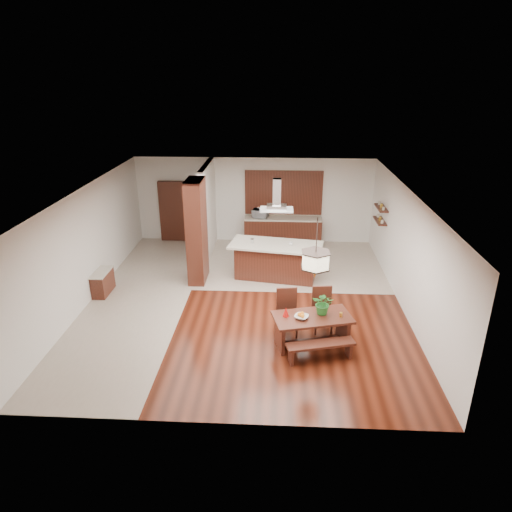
# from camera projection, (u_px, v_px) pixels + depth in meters

# --- Properties ---
(room_shell) EXTENTS (9.00, 9.04, 2.92)m
(room_shell) POSITION_uv_depth(u_px,v_px,m) (244.00, 225.00, 11.13)
(room_shell) COLOR #37130A
(room_shell) RESTS_ON ground
(tile_hallway) EXTENTS (2.50, 9.00, 0.01)m
(tile_hallway) POSITION_uv_depth(u_px,v_px,m) (141.00, 297.00, 12.05)
(tile_hallway) COLOR #B6A798
(tile_hallway) RESTS_ON ground
(tile_kitchen) EXTENTS (5.50, 4.00, 0.01)m
(tile_kitchen) POSITION_uv_depth(u_px,v_px,m) (291.00, 263.00, 14.16)
(tile_kitchen) COLOR #B6A798
(tile_kitchen) RESTS_ON ground
(soffit_band) EXTENTS (8.00, 9.00, 0.02)m
(soffit_band) POSITION_uv_depth(u_px,v_px,m) (243.00, 192.00, 10.82)
(soffit_band) COLOR #402410
(soffit_band) RESTS_ON room_shell
(partition_pier) EXTENTS (0.45, 1.00, 2.90)m
(partition_pier) POSITION_uv_depth(u_px,v_px,m) (197.00, 232.00, 12.54)
(partition_pier) COLOR black
(partition_pier) RESTS_ON ground
(partition_stub) EXTENTS (0.18, 2.40, 2.90)m
(partition_stub) POSITION_uv_depth(u_px,v_px,m) (208.00, 210.00, 14.48)
(partition_stub) COLOR silver
(partition_stub) RESTS_ON ground
(hallway_console) EXTENTS (0.37, 0.88, 0.63)m
(hallway_console) POSITION_uv_depth(u_px,v_px,m) (103.00, 283.00, 12.16)
(hallway_console) COLOR black
(hallway_console) RESTS_ON ground
(hallway_doorway) EXTENTS (1.10, 0.20, 2.10)m
(hallway_doorway) POSITION_uv_depth(u_px,v_px,m) (176.00, 211.00, 15.71)
(hallway_doorway) COLOR black
(hallway_doorway) RESTS_ON ground
(rear_counter) EXTENTS (2.60, 0.62, 0.95)m
(rear_counter) POSITION_uv_depth(u_px,v_px,m) (283.00, 231.00, 15.57)
(rear_counter) COLOR black
(rear_counter) RESTS_ON ground
(kitchen_window) EXTENTS (2.60, 0.08, 1.50)m
(kitchen_window) POSITION_uv_depth(u_px,v_px,m) (284.00, 193.00, 15.33)
(kitchen_window) COLOR #995A2E
(kitchen_window) RESTS_ON room_shell
(shelf_lower) EXTENTS (0.26, 0.90, 0.04)m
(shelf_lower) POSITION_uv_depth(u_px,v_px,m) (380.00, 221.00, 13.60)
(shelf_lower) COLOR black
(shelf_lower) RESTS_ON room_shell
(shelf_upper) EXTENTS (0.26, 0.90, 0.04)m
(shelf_upper) POSITION_uv_depth(u_px,v_px,m) (381.00, 208.00, 13.45)
(shelf_upper) COLOR black
(shelf_upper) RESTS_ON room_shell
(dining_table) EXTENTS (1.81, 1.21, 0.69)m
(dining_table) POSITION_uv_depth(u_px,v_px,m) (312.00, 324.00, 9.82)
(dining_table) COLOR black
(dining_table) RESTS_ON ground
(dining_bench) EXTENTS (1.46, 0.66, 0.40)m
(dining_bench) POSITION_uv_depth(u_px,v_px,m) (320.00, 351.00, 9.39)
(dining_bench) COLOR black
(dining_bench) RESTS_ON ground
(dining_chair_left) EXTENTS (0.52, 0.52, 1.06)m
(dining_chair_left) POSITION_uv_depth(u_px,v_px,m) (288.00, 313.00, 10.20)
(dining_chair_left) COLOR black
(dining_chair_left) RESTS_ON ground
(dining_chair_right) EXTENTS (0.50, 0.50, 1.03)m
(dining_chair_right) POSITION_uv_depth(u_px,v_px,m) (323.00, 310.00, 10.35)
(dining_chair_right) COLOR black
(dining_chair_right) RESTS_ON ground
(pendant_lantern) EXTENTS (0.64, 0.64, 1.31)m
(pendant_lantern) POSITION_uv_depth(u_px,v_px,m) (316.00, 249.00, 9.16)
(pendant_lantern) COLOR beige
(pendant_lantern) RESTS_ON room_shell
(foliage_plant) EXTENTS (0.54, 0.49, 0.50)m
(foliage_plant) POSITION_uv_depth(u_px,v_px,m) (323.00, 303.00, 9.76)
(foliage_plant) COLOR #257028
(foliage_plant) RESTS_ON dining_table
(fruit_bowl) EXTENTS (0.37, 0.37, 0.07)m
(fruit_bowl) POSITION_uv_depth(u_px,v_px,m) (301.00, 317.00, 9.66)
(fruit_bowl) COLOR beige
(fruit_bowl) RESTS_ON dining_table
(napkin_cone) EXTENTS (0.14, 0.14, 0.21)m
(napkin_cone) POSITION_uv_depth(u_px,v_px,m) (286.00, 312.00, 9.71)
(napkin_cone) COLOR red
(napkin_cone) RESTS_ON dining_table
(gold_ornament) EXTENTS (0.08, 0.08, 0.10)m
(gold_ornament) POSITION_uv_depth(u_px,v_px,m) (341.00, 315.00, 9.72)
(gold_ornament) COLOR gold
(gold_ornament) RESTS_ON dining_table
(kitchen_island) EXTENTS (2.72, 1.53, 1.06)m
(kitchen_island) POSITION_uv_depth(u_px,v_px,m) (276.00, 260.00, 12.98)
(kitchen_island) COLOR black
(kitchen_island) RESTS_ON ground
(range_hood) EXTENTS (0.90, 0.55, 0.87)m
(range_hood) POSITION_uv_depth(u_px,v_px,m) (277.00, 195.00, 12.26)
(range_hood) COLOR silver
(range_hood) RESTS_ON room_shell
(island_cup) EXTENTS (0.12, 0.12, 0.09)m
(island_cup) POSITION_uv_depth(u_px,v_px,m) (291.00, 244.00, 12.65)
(island_cup) COLOR white
(island_cup) RESTS_ON kitchen_island
(microwave) EXTENTS (0.58, 0.47, 0.28)m
(microwave) POSITION_uv_depth(u_px,v_px,m) (260.00, 214.00, 15.35)
(microwave) COLOR silver
(microwave) RESTS_ON rear_counter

